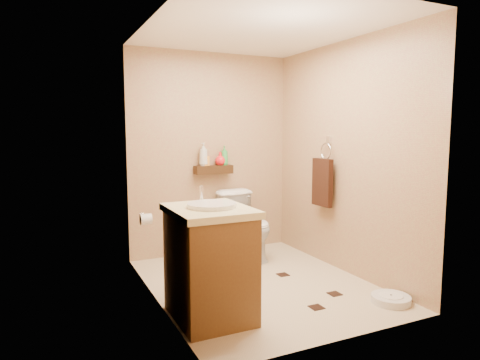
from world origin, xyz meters
TOP-DOWN VIEW (x-y plane):
  - ground at (0.00, 0.00)m, footprint 2.50×2.50m
  - wall_back at (0.00, 1.25)m, footprint 2.00×0.04m
  - wall_front at (0.00, -1.25)m, footprint 2.00×0.04m
  - wall_left at (-1.00, 0.00)m, footprint 0.04×2.50m
  - wall_right at (1.00, 0.00)m, footprint 0.04×2.50m
  - ceiling at (0.00, 0.00)m, footprint 2.00×2.50m
  - wall_shelf at (0.00, 1.17)m, footprint 0.46×0.14m
  - floor_accents at (0.02, -0.03)m, footprint 1.14×1.37m
  - toilet at (0.28, 0.83)m, footprint 0.51×0.80m
  - vanity at (-0.70, -0.49)m, footprint 0.60×0.73m
  - bathroom_scale at (0.82, -0.90)m, footprint 0.42×0.42m
  - toilet_brush at (-0.48, 1.07)m, footprint 0.10×0.10m
  - towel_ring at (0.91, 0.25)m, footprint 0.12×0.30m
  - toilet_paper at (-0.94, 0.65)m, footprint 0.12×0.11m
  - bottle_a at (-0.13, 1.17)m, footprint 0.15×0.15m
  - bottle_b at (-0.11, 1.17)m, footprint 0.10×0.10m
  - bottle_c at (0.09, 1.17)m, footprint 0.17×0.17m
  - bottle_d at (0.14, 1.17)m, footprint 0.12×0.12m

SIDE VIEW (x-z plane):
  - ground at x=0.00m, z-range 0.00..0.00m
  - floor_accents at x=0.02m, z-range 0.00..0.01m
  - bathroom_scale at x=0.82m, z-range 0.00..0.07m
  - toilet_brush at x=-0.48m, z-range -0.06..0.36m
  - toilet at x=0.28m, z-range 0.00..0.77m
  - vanity at x=-0.70m, z-range -0.06..0.97m
  - toilet_paper at x=-0.94m, z-range 0.54..0.66m
  - towel_ring at x=0.91m, z-range 0.57..1.33m
  - wall_shelf at x=0.00m, z-range 0.97..1.07m
  - bottle_c at x=0.09m, z-range 1.07..1.23m
  - bottle_b at x=-0.11m, z-range 1.07..1.24m
  - bottle_d at x=0.14m, z-range 1.07..1.30m
  - wall_back at x=0.00m, z-range 0.00..2.40m
  - wall_front at x=0.00m, z-range 0.00..2.40m
  - wall_left at x=-1.00m, z-range 0.00..2.40m
  - wall_right at x=1.00m, z-range 0.00..2.40m
  - bottle_a at x=-0.13m, z-range 1.07..1.34m
  - ceiling at x=0.00m, z-range 2.39..2.41m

